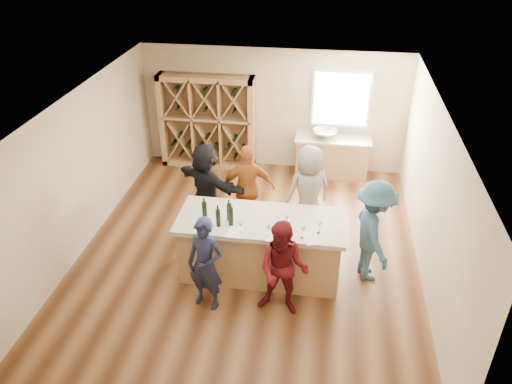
# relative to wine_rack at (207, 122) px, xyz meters

# --- Properties ---
(floor) EXTENTS (6.00, 7.00, 0.10)m
(floor) POSITION_rel_wine_rack_xyz_m (1.50, -3.27, -1.15)
(floor) COLOR brown
(floor) RESTS_ON ground
(ceiling) EXTENTS (6.00, 7.00, 0.10)m
(ceiling) POSITION_rel_wine_rack_xyz_m (1.50, -3.27, 1.75)
(ceiling) COLOR white
(ceiling) RESTS_ON ground
(wall_back) EXTENTS (6.00, 0.10, 2.80)m
(wall_back) POSITION_rel_wine_rack_xyz_m (1.50, 0.28, 0.30)
(wall_back) COLOR #C4B08E
(wall_back) RESTS_ON ground
(wall_front) EXTENTS (6.00, 0.10, 2.80)m
(wall_front) POSITION_rel_wine_rack_xyz_m (1.50, -6.82, 0.30)
(wall_front) COLOR #C4B08E
(wall_front) RESTS_ON ground
(wall_left) EXTENTS (0.10, 7.00, 2.80)m
(wall_left) POSITION_rel_wine_rack_xyz_m (-1.55, -3.27, 0.30)
(wall_left) COLOR #C4B08E
(wall_left) RESTS_ON ground
(wall_right) EXTENTS (0.10, 7.00, 2.80)m
(wall_right) POSITION_rel_wine_rack_xyz_m (4.55, -3.27, 0.30)
(wall_right) COLOR #C4B08E
(wall_right) RESTS_ON ground
(window_frame) EXTENTS (1.30, 0.06, 1.30)m
(window_frame) POSITION_rel_wine_rack_xyz_m (3.00, 0.20, 0.65)
(window_frame) COLOR white
(window_frame) RESTS_ON wall_back
(window_pane) EXTENTS (1.18, 0.01, 1.18)m
(window_pane) POSITION_rel_wine_rack_xyz_m (3.00, 0.17, 0.65)
(window_pane) COLOR white
(window_pane) RESTS_ON wall_back
(wine_rack) EXTENTS (2.20, 0.45, 2.20)m
(wine_rack) POSITION_rel_wine_rack_xyz_m (0.00, 0.00, 0.00)
(wine_rack) COLOR #A87F50
(wine_rack) RESTS_ON floor
(back_counter_base) EXTENTS (1.60, 0.58, 0.86)m
(back_counter_base) POSITION_rel_wine_rack_xyz_m (2.90, -0.07, -0.67)
(back_counter_base) COLOR #A87F50
(back_counter_base) RESTS_ON floor
(back_counter_top) EXTENTS (1.70, 0.62, 0.06)m
(back_counter_top) POSITION_rel_wine_rack_xyz_m (2.90, -0.07, -0.21)
(back_counter_top) COLOR #B9AF98
(back_counter_top) RESTS_ON back_counter_base
(sink) EXTENTS (0.54, 0.54, 0.19)m
(sink) POSITION_rel_wine_rack_xyz_m (2.70, -0.07, -0.09)
(sink) COLOR silver
(sink) RESTS_ON back_counter_top
(faucet) EXTENTS (0.02, 0.02, 0.30)m
(faucet) POSITION_rel_wine_rack_xyz_m (2.70, 0.11, -0.03)
(faucet) COLOR silver
(faucet) RESTS_ON back_counter_top
(tasting_counter_base) EXTENTS (2.60, 1.00, 1.00)m
(tasting_counter_base) POSITION_rel_wine_rack_xyz_m (1.79, -3.80, -0.60)
(tasting_counter_base) COLOR #A87F50
(tasting_counter_base) RESTS_ON floor
(tasting_counter_top) EXTENTS (2.72, 1.12, 0.08)m
(tasting_counter_top) POSITION_rel_wine_rack_xyz_m (1.79, -3.80, -0.06)
(tasting_counter_top) COLOR #B9AF98
(tasting_counter_top) RESTS_ON tasting_counter_base
(wine_bottle_a) EXTENTS (0.08, 0.08, 0.33)m
(wine_bottle_a) POSITION_rel_wine_rack_xyz_m (0.90, -3.95, 0.14)
(wine_bottle_a) COLOR black
(wine_bottle_a) RESTS_ON tasting_counter_top
(wine_bottle_b) EXTENTS (0.09, 0.09, 0.30)m
(wine_bottle_b) POSITION_rel_wine_rack_xyz_m (1.15, -4.08, 0.13)
(wine_bottle_b) COLOR black
(wine_bottle_b) RESTS_ON tasting_counter_top
(wine_bottle_c) EXTENTS (0.08, 0.08, 0.29)m
(wine_bottle_c) POSITION_rel_wine_rack_xyz_m (1.29, -3.89, 0.13)
(wine_bottle_c) COLOR black
(wine_bottle_c) RESTS_ON tasting_counter_top
(wine_bottle_d) EXTENTS (0.08, 0.08, 0.32)m
(wine_bottle_d) POSITION_rel_wine_rack_xyz_m (1.35, -4.03, 0.14)
(wine_bottle_d) COLOR black
(wine_bottle_d) RESTS_ON tasting_counter_top
(wine_glass_a) EXTENTS (0.07, 0.07, 0.17)m
(wine_glass_a) POSITION_rel_wine_rack_xyz_m (1.53, -4.22, 0.06)
(wine_glass_a) COLOR white
(wine_glass_a) RESTS_ON tasting_counter_top
(wine_glass_b) EXTENTS (0.08, 0.08, 0.20)m
(wine_glass_b) POSITION_rel_wine_rack_xyz_m (1.97, -4.25, 0.08)
(wine_glass_b) COLOR white
(wine_glass_b) RESTS_ON tasting_counter_top
(wine_glass_c) EXTENTS (0.08, 0.08, 0.20)m
(wine_glass_c) POSITION_rel_wine_rack_xyz_m (2.49, -4.22, 0.08)
(wine_glass_c) COLOR white
(wine_glass_c) RESTS_ON tasting_counter_top
(wine_glass_d) EXTENTS (0.09, 0.09, 0.18)m
(wine_glass_d) POSITION_rel_wine_rack_xyz_m (2.21, -3.93, 0.07)
(wine_glass_d) COLOR white
(wine_glass_d) RESTS_ON tasting_counter_top
(wine_glass_e) EXTENTS (0.09, 0.09, 0.20)m
(wine_glass_e) POSITION_rel_wine_rack_xyz_m (2.73, -4.04, 0.08)
(wine_glass_e) COLOR white
(wine_glass_e) RESTS_ON tasting_counter_top
(tasting_menu_a) EXTENTS (0.24, 0.32, 0.00)m
(tasting_menu_a) POSITION_rel_wine_rack_xyz_m (1.44, -4.22, -0.02)
(tasting_menu_a) COLOR white
(tasting_menu_a) RESTS_ON tasting_counter_top
(tasting_menu_b) EXTENTS (0.20, 0.28, 0.00)m
(tasting_menu_b) POSITION_rel_wine_rack_xyz_m (2.04, -4.25, -0.02)
(tasting_menu_b) COLOR white
(tasting_menu_b) RESTS_ON tasting_counter_top
(tasting_menu_c) EXTENTS (0.35, 0.40, 0.00)m
(tasting_menu_c) POSITION_rel_wine_rack_xyz_m (2.62, -4.21, -0.02)
(tasting_menu_c) COLOR white
(tasting_menu_c) RESTS_ON tasting_counter_top
(person_near_left) EXTENTS (0.67, 0.56, 1.59)m
(person_near_left) POSITION_rel_wine_rack_xyz_m (1.08, -4.71, -0.31)
(person_near_left) COLOR #191E38
(person_near_left) RESTS_ON floor
(person_near_right) EXTENTS (0.82, 0.52, 1.60)m
(person_near_right) POSITION_rel_wine_rack_xyz_m (2.25, -4.67, -0.30)
(person_near_right) COLOR #590F14
(person_near_right) RESTS_ON floor
(person_server) EXTENTS (0.81, 1.26, 1.80)m
(person_server) POSITION_rel_wine_rack_xyz_m (3.60, -3.61, -0.20)
(person_server) COLOR #335972
(person_server) RESTS_ON floor
(person_far_mid) EXTENTS (1.09, 0.72, 1.72)m
(person_far_mid) POSITION_rel_wine_rack_xyz_m (1.35, -2.45, -0.24)
(person_far_mid) COLOR #994C19
(person_far_mid) RESTS_ON floor
(person_far_right) EXTENTS (1.05, 0.92, 1.80)m
(person_far_right) POSITION_rel_wine_rack_xyz_m (2.48, -2.50, -0.20)
(person_far_right) COLOR slate
(person_far_right) RESTS_ON floor
(person_far_left) EXTENTS (1.66, 1.28, 1.71)m
(person_far_left) POSITION_rel_wine_rack_xyz_m (0.56, -2.48, -0.24)
(person_far_left) COLOR black
(person_far_left) RESTS_ON floor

